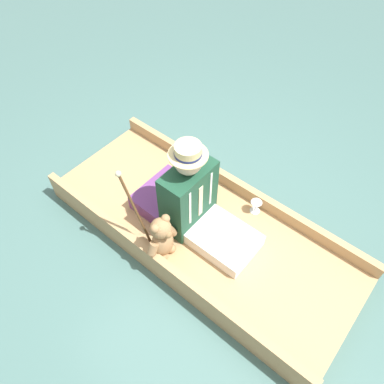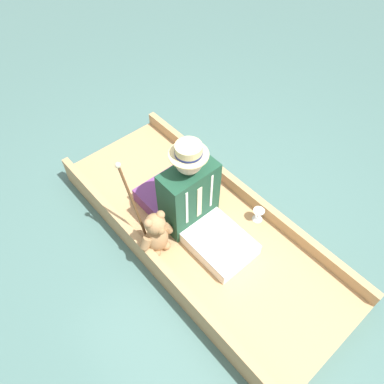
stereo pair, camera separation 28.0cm
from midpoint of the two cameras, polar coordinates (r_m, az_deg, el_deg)
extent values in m
plane|color=#476B66|center=(3.21, -1.10, -6.77)|extent=(16.00, 16.00, 0.00)
cube|color=tan|center=(3.15, -1.13, -6.01)|extent=(1.05, 2.62, 0.15)
cube|color=tan|center=(3.28, 4.47, 0.85)|extent=(0.06, 2.62, 0.11)
cube|color=tan|center=(2.86, -7.74, -10.82)|extent=(0.06, 2.62, 0.11)
cube|color=#6B3875|center=(3.20, -6.79, -0.67)|extent=(0.50, 0.35, 0.14)
cube|color=white|center=(2.94, 2.23, -7.45)|extent=(0.40, 0.50, 0.11)
cube|color=#19422D|center=(2.88, -3.31, -0.95)|extent=(0.44, 0.23, 0.59)
cube|color=beige|center=(2.80, -1.52, -1.62)|extent=(0.04, 0.01, 0.33)
cube|color=white|center=(2.83, 0.07, 0.26)|extent=(0.02, 0.01, 0.36)
cube|color=white|center=(2.72, -3.23, -2.78)|extent=(0.02, 0.01, 0.36)
sphere|color=beige|center=(2.59, -3.70, 4.51)|extent=(0.20, 0.20, 0.20)
cylinder|color=#CCB77F|center=(2.54, -3.77, 5.51)|extent=(0.28, 0.28, 0.01)
cylinder|color=#CCB77F|center=(2.51, -3.82, 6.22)|extent=(0.19, 0.19, 0.08)
cylinder|color=navy|center=(2.53, -3.79, 5.79)|extent=(0.19, 0.19, 0.02)
ellipsoid|color=#9E754C|center=(2.85, -7.36, -7.89)|extent=(0.18, 0.15, 0.27)
sphere|color=#9E754C|center=(2.69, -7.78, -5.68)|extent=(0.16, 0.16, 0.16)
sphere|color=olive|center=(2.67, -6.74, -6.59)|extent=(0.06, 0.06, 0.06)
sphere|color=#9E754C|center=(2.66, -7.08, -4.23)|extent=(0.07, 0.07, 0.07)
sphere|color=#9E754C|center=(2.62, -8.76, -5.72)|extent=(0.07, 0.07, 0.07)
cylinder|color=#9E754C|center=(2.85, -6.07, -6.13)|extent=(0.10, 0.07, 0.12)
cylinder|color=#9E754C|center=(2.78, -8.88, -8.67)|extent=(0.10, 0.07, 0.12)
sphere|color=#9E754C|center=(2.94, -5.96, -8.73)|extent=(0.08, 0.08, 0.08)
sphere|color=#9E754C|center=(2.91, -7.30, -9.97)|extent=(0.08, 0.08, 0.08)
cylinder|color=silver|center=(3.19, 7.09, -3.00)|extent=(0.09, 0.09, 0.01)
cylinder|color=silver|center=(3.16, 7.15, -2.59)|extent=(0.01, 0.01, 0.07)
cone|color=silver|center=(3.11, 7.25, -1.97)|extent=(0.09, 0.09, 0.04)
cylinder|color=brown|center=(2.75, -11.12, -3.73)|extent=(0.02, 0.28, 0.72)
sphere|color=beige|center=(2.55, -14.29, 2.53)|extent=(0.04, 0.04, 0.04)
camera|label=1|loc=(0.14, -92.87, -3.49)|focal=35.00mm
camera|label=2|loc=(0.14, 87.13, 3.49)|focal=35.00mm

